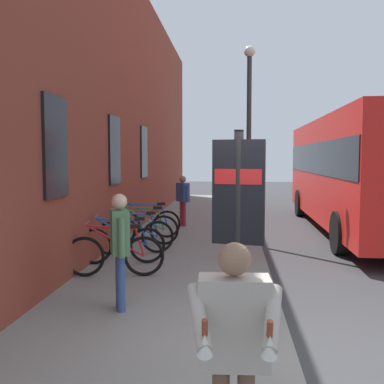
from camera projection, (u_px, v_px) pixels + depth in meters
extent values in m
plane|color=#38383A|center=(303.00, 250.00, 10.71)|extent=(60.00, 60.00, 0.00)
cube|color=gray|center=(196.00, 232.00, 12.94)|extent=(24.00, 3.50, 0.12)
cube|color=brown|center=(133.00, 109.00, 13.83)|extent=(22.00, 0.60, 7.46)
cube|color=black|center=(55.00, 147.00, 6.95)|extent=(0.90, 0.06, 1.60)
cube|color=black|center=(114.00, 150.00, 10.43)|extent=(0.90, 0.06, 1.60)
cube|color=black|center=(144.00, 152.00, 13.90)|extent=(0.90, 0.06, 1.60)
torus|color=black|center=(85.00, 257.00, 7.84)|extent=(0.15, 0.72, 0.72)
torus|color=black|center=(144.00, 256.00, 7.88)|extent=(0.15, 0.72, 0.72)
cylinder|color=#B21E1E|center=(116.00, 241.00, 7.84)|extent=(0.17, 1.01, 0.58)
cylinder|color=#B21E1E|center=(111.00, 227.00, 7.82)|extent=(0.15, 0.85, 0.09)
cylinder|color=#B21E1E|center=(140.00, 242.00, 7.86)|extent=(0.06, 0.19, 0.51)
cube|color=black|center=(135.00, 226.00, 7.83)|extent=(0.13, 0.21, 0.06)
cylinder|color=#B21E1E|center=(87.00, 223.00, 7.79)|extent=(0.48, 0.09, 0.02)
torus|color=black|center=(94.00, 246.00, 8.75)|extent=(0.19, 0.72, 0.72)
torus|color=black|center=(147.00, 245.00, 8.84)|extent=(0.19, 0.72, 0.72)
cylinder|color=#1E4CA5|center=(122.00, 232.00, 8.78)|extent=(0.21, 1.01, 0.58)
cylinder|color=#1E4CA5|center=(118.00, 220.00, 8.75)|extent=(0.19, 0.85, 0.09)
cylinder|color=#1E4CA5|center=(144.00, 233.00, 8.82)|extent=(0.07, 0.19, 0.51)
cube|color=black|center=(140.00, 219.00, 8.79)|extent=(0.13, 0.21, 0.06)
cylinder|color=#1E4CA5|center=(96.00, 216.00, 8.71)|extent=(0.48, 0.11, 0.02)
torus|color=black|center=(109.00, 238.00, 9.62)|extent=(0.23, 0.71, 0.72)
torus|color=black|center=(158.00, 237.00, 9.78)|extent=(0.23, 0.71, 0.72)
cylinder|color=#1E4CA5|center=(135.00, 225.00, 9.68)|extent=(0.28, 1.00, 0.58)
cylinder|color=#1E4CA5|center=(131.00, 214.00, 9.65)|extent=(0.24, 0.83, 0.09)
cylinder|color=#1E4CA5|center=(154.00, 226.00, 9.75)|extent=(0.08, 0.19, 0.51)
cube|color=black|center=(151.00, 213.00, 9.71)|extent=(0.15, 0.22, 0.06)
cylinder|color=#1E4CA5|center=(111.00, 211.00, 9.58)|extent=(0.47, 0.14, 0.02)
torus|color=black|center=(121.00, 229.00, 10.79)|extent=(0.08, 0.72, 0.72)
torus|color=black|center=(164.00, 230.00, 10.72)|extent=(0.08, 0.72, 0.72)
cylinder|color=#267F3F|center=(143.00, 218.00, 10.73)|extent=(0.06, 1.02, 0.58)
cylinder|color=#267F3F|center=(140.00, 208.00, 10.72)|extent=(0.06, 0.85, 0.09)
cylinder|color=#267F3F|center=(161.00, 220.00, 10.70)|extent=(0.04, 0.19, 0.51)
cube|color=black|center=(158.00, 208.00, 10.69)|extent=(0.10, 0.20, 0.06)
cylinder|color=#267F3F|center=(123.00, 205.00, 10.74)|extent=(0.48, 0.04, 0.02)
torus|color=black|center=(127.00, 225.00, 11.45)|extent=(0.27, 0.71, 0.72)
torus|color=black|center=(167.00, 224.00, 11.66)|extent=(0.27, 0.71, 0.72)
cylinder|color=#1E4CA5|center=(148.00, 214.00, 11.54)|extent=(0.33, 0.98, 0.58)
cylinder|color=#1E4CA5|center=(145.00, 205.00, 11.50)|extent=(0.28, 0.83, 0.09)
cylinder|color=#1E4CA5|center=(164.00, 215.00, 11.63)|extent=(0.09, 0.19, 0.51)
cube|color=black|center=(161.00, 204.00, 11.59)|extent=(0.15, 0.22, 0.06)
cylinder|color=#1E4CA5|center=(129.00, 202.00, 11.41)|extent=(0.47, 0.16, 0.02)
cylinder|color=black|center=(238.00, 244.00, 4.69)|extent=(0.10, 0.10, 2.40)
cube|color=black|center=(238.00, 192.00, 4.64)|extent=(0.18, 0.56, 1.10)
cube|color=red|center=(239.00, 177.00, 4.63)|extent=(0.18, 0.50, 0.16)
cube|color=red|center=(356.00, 170.00, 13.28)|extent=(10.54, 2.66, 3.00)
cube|color=black|center=(357.00, 158.00, 13.25)|extent=(10.33, 2.70, 0.90)
cylinder|color=black|center=(339.00, 233.00, 10.18)|extent=(1.00, 0.27, 1.00)
cylinder|color=black|center=(365.00, 204.00, 16.59)|extent=(1.00, 0.27, 1.00)
cylinder|color=black|center=(300.00, 203.00, 16.84)|extent=(1.00, 0.27, 1.00)
cylinder|color=#334C8C|center=(121.00, 283.00, 6.06)|extent=(0.12, 0.12, 0.80)
cylinder|color=#334C8C|center=(120.00, 280.00, 6.22)|extent=(0.12, 0.12, 0.80)
cube|color=#4C724C|center=(120.00, 232.00, 6.08)|extent=(0.52, 0.38, 0.60)
sphere|color=#D8AD8C|center=(119.00, 202.00, 6.05)|extent=(0.22, 0.22, 0.22)
cylinder|color=#4C724C|center=(122.00, 238.00, 5.83)|extent=(0.09, 0.09, 0.53)
cylinder|color=#4C724C|center=(118.00, 231.00, 6.34)|extent=(0.09, 0.09, 0.53)
cylinder|color=maroon|center=(184.00, 214.00, 13.59)|extent=(0.11, 0.11, 0.76)
cylinder|color=maroon|center=(181.00, 213.00, 13.73)|extent=(0.11, 0.11, 0.76)
cube|color=#334C8C|center=(183.00, 192.00, 13.61)|extent=(0.48, 0.45, 0.57)
sphere|color=#8C664C|center=(183.00, 179.00, 13.58)|extent=(0.21, 0.21, 0.21)
cylinder|color=#334C8C|center=(187.00, 194.00, 13.40)|extent=(0.09, 0.09, 0.51)
cylinder|color=#334C8C|center=(178.00, 193.00, 13.82)|extent=(0.09, 0.09, 0.51)
cube|color=#B2A599|center=(234.00, 322.00, 2.82)|extent=(0.25, 0.46, 0.58)
sphere|color=#8C664C|center=(234.00, 259.00, 2.79)|extent=(0.21, 0.21, 0.21)
cylinder|color=#B2A599|center=(272.00, 318.00, 2.62)|extent=(0.43, 0.16, 0.33)
cone|color=white|center=(270.00, 346.00, 2.45)|extent=(0.13, 0.10, 0.16)
cylinder|color=brown|center=(270.00, 329.00, 2.45)|extent=(0.06, 0.04, 0.11)
cylinder|color=#B2A599|center=(199.00, 317.00, 2.64)|extent=(0.43, 0.19, 0.33)
cone|color=white|center=(205.00, 345.00, 2.47)|extent=(0.13, 0.10, 0.16)
cylinder|color=brown|center=(205.00, 328.00, 2.46)|extent=(0.06, 0.04, 0.11)
cylinder|color=#333338|center=(249.00, 150.00, 11.18)|extent=(0.12, 0.12, 4.62)
sphere|color=silver|center=(250.00, 51.00, 10.99)|extent=(0.28, 0.28, 0.28)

